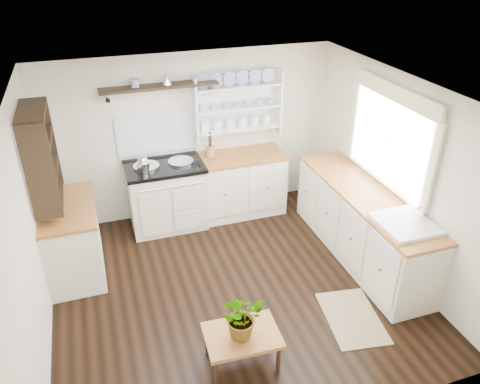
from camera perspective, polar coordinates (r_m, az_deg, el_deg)
name	(u,v)px	position (r m, az deg, el deg)	size (l,w,h in m)	color
floor	(234,286)	(5.56, -0.78, -11.44)	(4.00, 3.80, 0.01)	black
wall_back	(191,136)	(6.55, -5.96, 6.81)	(4.00, 0.02, 2.30)	beige
wall_right	(396,174)	(5.74, 18.52, 2.10)	(0.02, 3.80, 2.30)	beige
wall_left	(28,235)	(4.78, -24.45, -4.83)	(0.02, 3.80, 2.30)	beige
ceiling	(232,94)	(4.43, -0.98, 11.87)	(4.00, 3.80, 0.01)	white
window	(391,137)	(5.66, 17.88, 6.44)	(0.08, 1.55, 1.22)	white
aga_cooker	(167,195)	(6.47, -8.95, -0.35)	(1.04, 0.72, 0.96)	beige
back_cabinets	(239,183)	(6.72, -0.10, 1.08)	(1.27, 0.63, 0.90)	beige
right_cabinets	(362,224)	(5.98, 14.62, -3.77)	(0.62, 2.43, 0.90)	beige
belfast_sink	(403,233)	(5.30, 19.27, -4.75)	(0.55, 0.60, 0.45)	white
left_cabinets	(73,238)	(5.87, -19.72, -5.35)	(0.62, 1.13, 0.90)	beige
plate_rack	(237,104)	(6.53, -0.42, 10.71)	(1.20, 0.22, 0.90)	white
high_shelf	(159,87)	(6.12, -9.79, 12.49)	(1.50, 0.29, 0.16)	black
left_shelving	(41,156)	(5.38, -23.10, 4.11)	(0.28, 0.80, 1.05)	black
kettle	(143,164)	(6.08, -11.73, 3.32)	(0.17, 0.17, 0.20)	silver
utensil_crock	(210,151)	(6.46, -3.70, 4.97)	(0.12, 0.12, 0.14)	#A4693C
center_table	(242,338)	(4.53, 0.26, -17.32)	(0.71, 0.52, 0.37)	brown
potted_plant	(242,316)	(4.34, 0.26, -14.91)	(0.39, 0.34, 0.44)	#3F7233
floor_rug	(352,318)	(5.31, 13.49, -14.68)	(0.55, 0.85, 0.02)	#85674D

